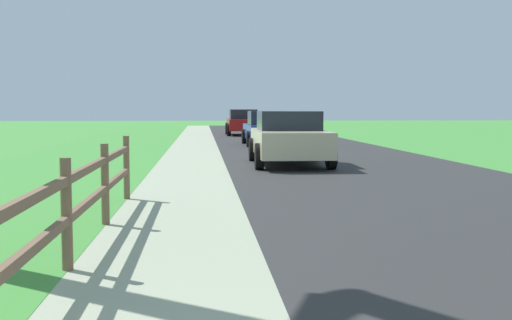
# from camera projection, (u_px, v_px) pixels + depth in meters

# --- Properties ---
(ground_plane) EXTENTS (120.00, 120.00, 0.00)m
(ground_plane) POSITION_uv_depth(u_px,v_px,m) (218.00, 149.00, 25.65)
(ground_plane) COLOR #43903A
(road_asphalt) EXTENTS (7.00, 66.00, 0.01)m
(road_asphalt) POSITION_uv_depth(u_px,v_px,m) (297.00, 145.00, 27.94)
(road_asphalt) COLOR #2D2D2D
(road_asphalt) RESTS_ON ground
(curb_concrete) EXTENTS (6.00, 66.00, 0.01)m
(curb_concrete) POSITION_uv_depth(u_px,v_px,m) (148.00, 146.00, 27.38)
(curb_concrete) COLOR #A0A88B
(curb_concrete) RESTS_ON ground
(grass_verge) EXTENTS (5.00, 66.00, 0.00)m
(grass_verge) POSITION_uv_depth(u_px,v_px,m) (113.00, 146.00, 27.26)
(grass_verge) COLOR #43903A
(grass_verge) RESTS_ON ground
(rail_fence) EXTENTS (0.11, 10.17, 1.13)m
(rail_fence) POSITION_uv_depth(u_px,v_px,m) (66.00, 205.00, 6.26)
(rail_fence) COLOR brown
(rail_fence) RESTS_ON ground
(parked_suv_beige) EXTENTS (2.21, 4.67, 1.54)m
(parked_suv_beige) POSITION_uv_depth(u_px,v_px,m) (289.00, 138.00, 18.22)
(parked_suv_beige) COLOR #C6B793
(parked_suv_beige) RESTS_ON ground
(parked_car_blue) EXTENTS (2.02, 4.39, 1.51)m
(parked_car_blue) POSITION_uv_depth(u_px,v_px,m) (267.00, 129.00, 28.03)
(parked_car_blue) COLOR navy
(parked_car_blue) RESTS_ON ground
(parked_car_red) EXTENTS (2.05, 4.41, 1.57)m
(parked_car_red) POSITION_uv_depth(u_px,v_px,m) (243.00, 122.00, 38.70)
(parked_car_red) COLOR maroon
(parked_car_red) RESTS_ON ground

